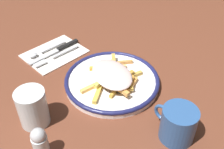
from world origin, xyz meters
TOP-DOWN VIEW (x-y plane):
  - ground_plane at (0.00, 0.00)m, footprint 2.60×2.60m
  - plate at (0.00, 0.00)m, footprint 0.30×0.30m
  - fries_heap at (-0.01, 0.00)m, footprint 0.19×0.23m
  - napkin at (0.26, 0.03)m, footprint 0.16×0.21m
  - fork at (0.24, 0.04)m, footprint 0.03×0.18m
  - knife at (0.26, 0.01)m, footprint 0.02×0.21m
  - spoon at (0.29, 0.06)m, footprint 0.02×0.15m
  - water_glass at (0.04, 0.25)m, footprint 0.08×0.08m
  - coffee_mug at (-0.26, 0.03)m, footprint 0.12×0.09m
  - salt_shaker at (-0.06, 0.30)m, footprint 0.04×0.04m

SIDE VIEW (x-z plane):
  - ground_plane at x=0.00m, z-range 0.00..0.00m
  - napkin at x=0.26m, z-range 0.00..0.01m
  - fork at x=0.24m, z-range 0.01..0.01m
  - knife at x=0.26m, z-range 0.01..0.02m
  - spoon at x=0.29m, z-range 0.01..0.02m
  - plate at x=0.00m, z-range 0.00..0.03m
  - fries_heap at x=-0.01m, z-range 0.02..0.06m
  - salt_shaker at x=-0.06m, z-range 0.00..0.09m
  - coffee_mug at x=-0.26m, z-range 0.00..0.09m
  - water_glass at x=0.04m, z-range 0.00..0.11m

